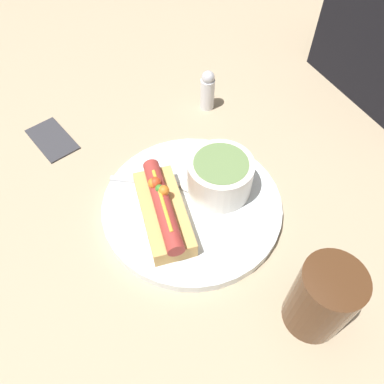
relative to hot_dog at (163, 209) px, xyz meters
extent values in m
plane|color=tan|center=(-0.01, 0.05, -0.04)|extent=(4.00, 4.00, 0.00)
cylinder|color=white|center=(-0.01, 0.05, -0.03)|extent=(0.28, 0.28, 0.02)
cube|color=tan|center=(0.00, 0.00, -0.01)|extent=(0.16, 0.08, 0.03)
cylinder|color=#9E332D|center=(0.00, 0.00, 0.01)|extent=(0.16, 0.05, 0.02)
sphere|color=#C63F1E|center=(-0.03, 0.00, 0.03)|extent=(0.02, 0.02, 0.02)
sphere|color=orange|center=(-0.01, 0.01, 0.03)|extent=(0.02, 0.02, 0.02)
sphere|color=orange|center=(-0.03, 0.00, 0.03)|extent=(0.02, 0.02, 0.02)
sphere|color=#387A28|center=(-0.02, 0.00, 0.03)|extent=(0.01, 0.01, 0.01)
cylinder|color=gold|center=(0.00, 0.00, 0.03)|extent=(0.11, 0.02, 0.01)
cylinder|color=silver|center=(-0.01, 0.10, 0.01)|extent=(0.10, 0.10, 0.06)
cylinder|color=#66844C|center=(-0.01, 0.10, 0.03)|extent=(0.08, 0.08, 0.01)
cube|color=#B7B7BC|center=(-0.07, 0.00, -0.02)|extent=(0.07, 0.10, 0.00)
ellipsoid|color=#B7B7BC|center=(-0.03, 0.06, -0.02)|extent=(0.05, 0.05, 0.01)
cylinder|color=#4C2D19|center=(0.21, 0.11, 0.02)|extent=(0.07, 0.07, 0.11)
cube|color=#333338|center=(-0.25, -0.11, -0.04)|extent=(0.12, 0.08, 0.01)
cylinder|color=silver|center=(-0.21, 0.18, -0.01)|extent=(0.03, 0.03, 0.06)
sphere|color=silver|center=(-0.21, 0.18, 0.03)|extent=(0.02, 0.02, 0.02)
camera|label=1|loc=(0.29, -0.10, 0.45)|focal=35.00mm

